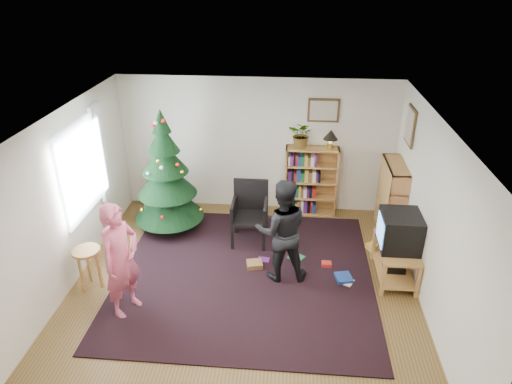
# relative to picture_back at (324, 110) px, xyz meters

# --- Properties ---
(floor) EXTENTS (5.00, 5.00, 0.00)m
(floor) POSITION_rel_picture_back_xyz_m (-1.15, -2.48, -1.95)
(floor) COLOR brown
(floor) RESTS_ON ground
(ceiling) EXTENTS (5.00, 5.00, 0.00)m
(ceiling) POSITION_rel_picture_back_xyz_m (-1.15, -2.48, 0.55)
(ceiling) COLOR white
(ceiling) RESTS_ON wall_back
(wall_back) EXTENTS (5.00, 0.02, 2.50)m
(wall_back) POSITION_rel_picture_back_xyz_m (-1.15, 0.02, -0.70)
(wall_back) COLOR silver
(wall_back) RESTS_ON floor
(wall_front) EXTENTS (5.00, 0.02, 2.50)m
(wall_front) POSITION_rel_picture_back_xyz_m (-1.15, -4.97, -0.70)
(wall_front) COLOR silver
(wall_front) RESTS_ON floor
(wall_left) EXTENTS (0.02, 5.00, 2.50)m
(wall_left) POSITION_rel_picture_back_xyz_m (-3.65, -2.48, -0.70)
(wall_left) COLOR silver
(wall_left) RESTS_ON floor
(wall_right) EXTENTS (0.02, 5.00, 2.50)m
(wall_right) POSITION_rel_picture_back_xyz_m (1.35, -2.48, -0.70)
(wall_right) COLOR silver
(wall_right) RESTS_ON floor
(rug) EXTENTS (3.80, 3.60, 0.02)m
(rug) POSITION_rel_picture_back_xyz_m (-1.15, -2.17, -1.94)
(rug) COLOR black
(rug) RESTS_ON floor
(window_pane) EXTENTS (0.04, 1.20, 1.40)m
(window_pane) POSITION_rel_picture_back_xyz_m (-3.62, -1.88, -0.45)
(window_pane) COLOR silver
(window_pane) RESTS_ON wall_left
(curtain) EXTENTS (0.06, 0.35, 1.60)m
(curtain) POSITION_rel_picture_back_xyz_m (-3.58, -1.18, -0.45)
(curtain) COLOR silver
(curtain) RESTS_ON wall_left
(picture_back) EXTENTS (0.55, 0.03, 0.42)m
(picture_back) POSITION_rel_picture_back_xyz_m (0.00, 0.00, 0.00)
(picture_back) COLOR #4C3319
(picture_back) RESTS_ON wall_back
(picture_right) EXTENTS (0.03, 0.50, 0.60)m
(picture_right) POSITION_rel_picture_back_xyz_m (1.33, -0.73, 0.00)
(picture_right) COLOR #4C3319
(picture_right) RESTS_ON wall_right
(christmas_tree) EXTENTS (1.20, 1.20, 2.18)m
(christmas_tree) POSITION_rel_picture_back_xyz_m (-2.63, -0.91, -1.04)
(christmas_tree) COLOR #3F2816
(christmas_tree) RESTS_ON rug
(bookshelf_back) EXTENTS (0.95, 0.30, 1.30)m
(bookshelf_back) POSITION_rel_picture_back_xyz_m (-0.15, -0.14, -1.29)
(bookshelf_back) COLOR #B57340
(bookshelf_back) RESTS_ON floor
(bookshelf_right) EXTENTS (0.30, 0.95, 1.30)m
(bookshelf_right) POSITION_rel_picture_back_xyz_m (1.19, -0.75, -1.29)
(bookshelf_right) COLOR #B57340
(bookshelf_right) RESTS_ON floor
(tv_stand) EXTENTS (0.54, 0.97, 0.55)m
(tv_stand) POSITION_rel_picture_back_xyz_m (1.07, -2.04, -1.62)
(tv_stand) COLOR #B57340
(tv_stand) RESTS_ON floor
(crt_tv) EXTENTS (0.56, 0.60, 0.53)m
(crt_tv) POSITION_rel_picture_back_xyz_m (1.07, -2.04, -1.14)
(crt_tv) COLOR black
(crt_tv) RESTS_ON tv_stand
(armchair) EXTENTS (0.58, 0.58, 1.05)m
(armchair) POSITION_rel_picture_back_xyz_m (-1.17, -1.15, -1.38)
(armchair) COLOR black
(armchair) RESTS_ON rug
(stool) EXTENTS (0.38, 0.38, 0.64)m
(stool) POSITION_rel_picture_back_xyz_m (-3.35, -2.65, -1.45)
(stool) COLOR #B57340
(stool) RESTS_ON floor
(person_standing) EXTENTS (0.60, 0.70, 1.63)m
(person_standing) POSITION_rel_picture_back_xyz_m (-2.66, -3.08, -1.14)
(person_standing) COLOR #CA506D
(person_standing) RESTS_ON rug
(person_by_chair) EXTENTS (0.84, 0.69, 1.60)m
(person_by_chair) POSITION_rel_picture_back_xyz_m (-0.61, -2.16, -1.15)
(person_by_chair) COLOR black
(person_by_chair) RESTS_ON rug
(potted_plant) EXTENTS (0.55, 0.52, 0.48)m
(potted_plant) POSITION_rel_picture_back_xyz_m (-0.35, -0.14, -0.41)
(potted_plant) COLOR gray
(potted_plant) RESTS_ON bookshelf_back
(table_lamp) EXTENTS (0.26, 0.26, 0.35)m
(table_lamp) POSITION_rel_picture_back_xyz_m (0.15, -0.14, -0.42)
(table_lamp) COLOR #A57F33
(table_lamp) RESTS_ON bookshelf_back
(floor_clutter) EXTENTS (2.09, 1.16, 0.08)m
(floor_clutter) POSITION_rel_picture_back_xyz_m (-0.09, -1.87, -1.91)
(floor_clutter) COLOR #A51E19
(floor_clutter) RESTS_ON rug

